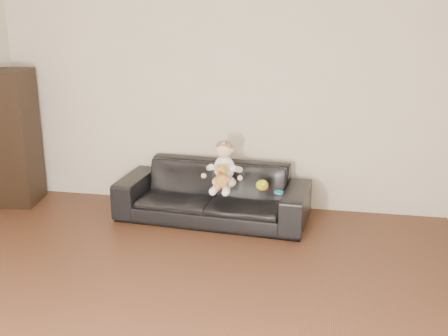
% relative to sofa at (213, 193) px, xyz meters
% --- Properties ---
extents(floor, '(5.50, 5.50, 0.00)m').
position_rel_sofa_xyz_m(floor, '(-0.01, -2.25, -0.29)').
color(floor, '#472819').
rests_on(floor, ground).
extents(wall_back, '(5.00, 0.00, 5.00)m').
position_rel_sofa_xyz_m(wall_back, '(-0.01, 0.50, 1.01)').
color(wall_back, beige).
rests_on(wall_back, ground).
extents(sofa, '(2.07, 0.94, 0.59)m').
position_rel_sofa_xyz_m(sofa, '(0.00, 0.00, 0.00)').
color(sofa, black).
rests_on(sofa, floor).
extents(cabinet, '(0.45, 0.57, 1.53)m').
position_rel_sofa_xyz_m(cabinet, '(-2.30, 0.10, 0.47)').
color(cabinet, black).
rests_on(cabinet, floor).
extents(shelf_item, '(0.21, 0.27, 0.28)m').
position_rel_sofa_xyz_m(shelf_item, '(-2.28, 0.10, 0.82)').
color(shelf_item, silver).
rests_on(shelf_item, cabinet).
extents(baby, '(0.34, 0.42, 0.50)m').
position_rel_sofa_xyz_m(baby, '(0.14, -0.11, 0.32)').
color(baby, '#FCD5DA').
rests_on(baby, sofa).
extents(teddy_bear, '(0.16, 0.16, 0.25)m').
position_rel_sofa_xyz_m(teddy_bear, '(0.15, -0.27, 0.27)').
color(teddy_bear, '#AA7A30').
rests_on(teddy_bear, sofa).
extents(toy_green, '(0.19, 0.20, 0.11)m').
position_rel_sofa_xyz_m(toy_green, '(0.54, -0.09, 0.15)').
color(toy_green, '#BFCD18').
rests_on(toy_green, sofa).
extents(toy_rattle, '(0.10, 0.10, 0.07)m').
position_rel_sofa_xyz_m(toy_rattle, '(0.57, -0.09, 0.13)').
color(toy_rattle, '#C7173F').
rests_on(toy_rattle, sofa).
extents(toy_blue_disc, '(0.12, 0.12, 0.01)m').
position_rel_sofa_xyz_m(toy_blue_disc, '(0.72, -0.14, 0.10)').
color(toy_blue_disc, '#1994CE').
rests_on(toy_blue_disc, sofa).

